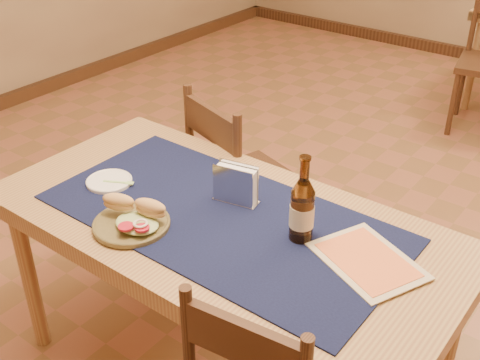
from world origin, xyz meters
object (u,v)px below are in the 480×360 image
Objects in this scene: main_table at (222,238)px; sandwich_plate at (133,219)px; beer_bottle at (302,209)px; napkin_holder at (236,185)px; chair_main_far at (241,183)px.

main_table is 6.39× the size of sandwich_plate.
beer_bottle is at bearing 30.67° from sandwich_plate.
napkin_holder reaches higher than sandwich_plate.
beer_bottle is at bearing -8.63° from napkin_holder.
chair_main_far reaches higher than sandwich_plate.
sandwich_plate is at bearing -131.80° from main_table.
chair_main_far is at bearing 140.52° from beer_bottle.
beer_bottle reaches higher than sandwich_plate.
sandwich_plate is at bearing -78.16° from chair_main_far.
napkin_holder is (-0.02, 0.10, 0.15)m from main_table.
beer_bottle is 1.74× the size of napkin_holder.
sandwich_plate is (0.17, -0.79, 0.30)m from chair_main_far.
chair_main_far is at bearing 121.77° from main_table.
main_table is 0.34m from beer_bottle.
beer_bottle is (0.46, 0.27, 0.08)m from sandwich_plate.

